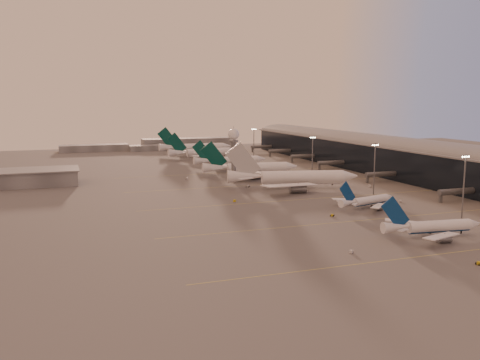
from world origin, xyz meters
name	(u,v)px	position (x,y,z in m)	size (l,w,h in m)	color
ground	(330,231)	(0.00, 0.00, 0.00)	(700.00, 700.00, 0.00)	#5A5858
taxiway_markings	(327,197)	(30.00, 56.00, 0.01)	(180.00, 185.25, 0.02)	#D1C44A
terminal	(396,157)	(107.88, 110.09, 10.52)	(57.00, 362.00, 23.04)	black
radar_tower	(234,144)	(5.00, 120.00, 20.95)	(6.40, 6.40, 31.10)	slate
mast_a	(464,183)	(58.00, 0.00, 13.74)	(3.60, 0.56, 25.00)	slate
mast_b	(374,166)	(55.00, 55.00, 13.74)	(3.60, 0.56, 25.00)	slate
mast_c	(312,155)	(50.00, 110.00, 13.74)	(3.60, 0.56, 25.00)	slate
mast_d	(254,143)	(48.00, 200.00, 13.74)	(3.60, 0.56, 25.00)	slate
distant_horizon	(162,145)	(2.62, 325.14, 3.89)	(165.00, 37.50, 9.00)	slate
narrowbody_near	(432,228)	(28.39, -18.44, 2.96)	(37.41, 29.71, 14.64)	white
narrowbody_mid	(367,202)	(34.21, 28.87, 2.59)	(32.06, 25.25, 12.80)	white
widebody_white	(294,180)	(25.53, 83.18, 4.26)	(68.68, 54.43, 24.54)	white
greentail_a	(251,170)	(19.55, 130.48, 3.84)	(59.76, 48.04, 21.72)	white
greentail_b	(231,162)	(21.62, 175.57, 3.38)	(52.69, 42.58, 19.15)	white
greentail_c	(204,154)	(17.60, 229.49, 3.77)	(58.63, 47.13, 21.32)	white
greentail_d	(196,149)	(21.09, 267.83, 4.14)	(64.47, 52.07, 23.42)	white
gsv_truck_a	(352,250)	(-6.64, -25.29, 1.01)	(5.16, 3.84, 1.98)	silver
gsv_tug_near	(479,263)	(20.68, -46.91, 0.48)	(2.03, 3.29, 0.93)	gold
gsv_tug_mid	(332,215)	(12.12, 19.57, 0.46)	(3.48, 3.56, 0.89)	gold
gsv_truck_b	(401,200)	(55.58, 34.49, 0.99)	(5.05, 2.65, 1.94)	silver
gsv_truck_c	(235,199)	(-14.70, 60.12, 1.11)	(5.03, 5.32, 2.18)	gold
gsv_catering_b	(370,183)	(65.40, 73.60, 2.34)	(6.11, 3.62, 4.69)	silver
gsv_tug_far	(248,186)	(4.17, 94.38, 0.54)	(3.94, 4.21, 1.04)	silver
gsv_truck_d	(187,177)	(-19.69, 132.75, 1.15)	(2.68, 5.81, 2.26)	silver
gsv_tug_hangar	(258,170)	(33.17, 152.62, 0.47)	(3.24, 1.98, 0.92)	gold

